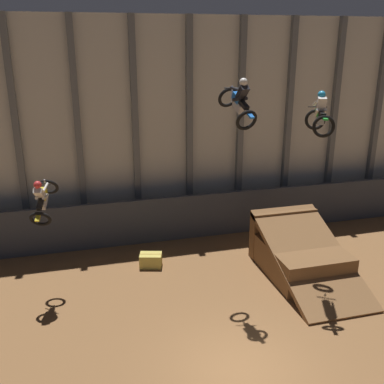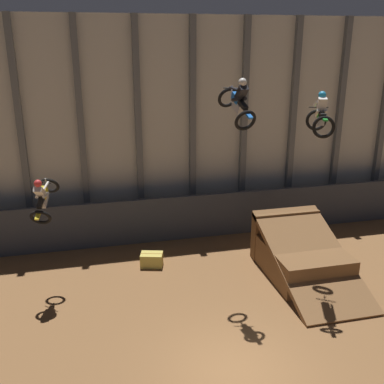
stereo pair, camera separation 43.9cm
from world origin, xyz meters
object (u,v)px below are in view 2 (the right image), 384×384
object	(u,v)px
dirt_ramp	(300,255)
rider_bike_center_air	(238,103)
rider_bike_left_air	(43,197)
rider_bike_right_air	(320,117)
hay_bale_trackside	(152,260)

from	to	relation	value
dirt_ramp	rider_bike_center_air	xyz separation A→B (m)	(-3.19, -1.04, 6.29)
dirt_ramp	rider_bike_left_air	distance (m)	10.10
rider_bike_right_air	dirt_ramp	bearing A→B (deg)	92.90
dirt_ramp	rider_bike_left_air	size ratio (longest dim) A/B	2.87
rider_bike_center_air	hay_bale_trackside	bearing A→B (deg)	123.49
rider_bike_center_air	rider_bike_right_air	world-z (taller)	rider_bike_center_air
rider_bike_center_air	dirt_ramp	bearing A→B (deg)	9.90
rider_bike_left_air	hay_bale_trackside	distance (m)	5.38
rider_bike_center_air	hay_bale_trackside	size ratio (longest dim) A/B	1.84
dirt_ramp	hay_bale_trackside	size ratio (longest dim) A/B	5.22
dirt_ramp	rider_bike_right_air	world-z (taller)	rider_bike_right_air
rider_bike_left_air	rider_bike_right_air	distance (m)	9.83
hay_bale_trackside	dirt_ramp	bearing A→B (deg)	-17.80
hay_bale_trackside	rider_bike_right_air	bearing A→B (deg)	-30.09
dirt_ramp	rider_bike_right_air	bearing A→B (deg)	-105.75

